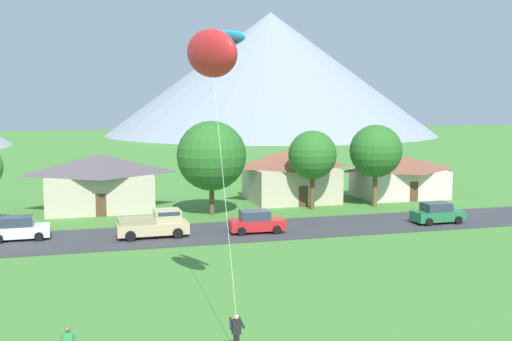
# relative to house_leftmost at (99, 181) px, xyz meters

# --- Properties ---
(road_strip) EXTENTS (160.00, 7.65, 0.08)m
(road_strip) POSITION_rel_house_leftmost_xyz_m (4.82, -12.45, -2.66)
(road_strip) COLOR #38383D
(road_strip) RESTS_ON ground
(mountain_far_east_ridge) EXTENTS (95.76, 95.76, 35.28)m
(mountain_far_east_ridge) POSITION_rel_house_leftmost_xyz_m (52.01, 118.12, 14.94)
(mountain_far_east_ridge) COLOR gray
(mountain_far_east_ridge) RESTS_ON ground
(house_leftmost) EXTENTS (10.18, 6.76, 5.22)m
(house_leftmost) POSITION_rel_house_leftmost_xyz_m (0.00, 0.00, 0.00)
(house_leftmost) COLOR beige
(house_leftmost) RESTS_ON ground
(house_left_center) EXTENTS (8.89, 8.13, 5.28)m
(house_left_center) POSITION_rel_house_leftmost_xyz_m (18.68, 0.65, 0.03)
(house_left_center) COLOR beige
(house_left_center) RESTS_ON ground
(house_right_center) EXTENTS (9.41, 6.62, 4.39)m
(house_right_center) POSITION_rel_house_leftmost_xyz_m (30.38, -0.13, -0.43)
(house_right_center) COLOR beige
(house_right_center) RESTS_ON ground
(tree_near_left) EXTENTS (6.13, 6.13, 8.32)m
(tree_near_left) POSITION_rel_house_leftmost_xyz_m (9.47, -4.92, 2.54)
(tree_near_left) COLOR brown
(tree_near_left) RESTS_ON ground
(tree_left_of_center) EXTENTS (4.50, 4.50, 7.32)m
(tree_left_of_center) POSITION_rel_house_leftmost_xyz_m (19.06, -4.48, 2.35)
(tree_left_of_center) COLOR brown
(tree_left_of_center) RESTS_ON ground
(tree_right_of_center) EXTENTS (4.96, 4.96, 7.81)m
(tree_right_of_center) POSITION_rel_house_leftmost_xyz_m (25.30, -4.81, 2.60)
(tree_right_of_center) COLOR brown
(tree_right_of_center) RESTS_ON ground
(parked_car_red_west_end) EXTENTS (4.28, 2.23, 1.68)m
(parked_car_red_west_end) POSITION_rel_house_leftmost_xyz_m (11.19, -13.35, -1.84)
(parked_car_red_west_end) COLOR red
(parked_car_red_west_end) RESTS_ON road_strip
(parked_car_white_mid_west) EXTENTS (4.23, 2.13, 1.68)m
(parked_car_white_mid_west) POSITION_rel_house_leftmost_xyz_m (-5.99, -11.16, -1.84)
(parked_car_white_mid_west) COLOR white
(parked_car_white_mid_west) RESTS_ON road_strip
(parked_car_green_mid_east) EXTENTS (4.23, 2.13, 1.68)m
(parked_car_green_mid_east) POSITION_rel_house_leftmost_xyz_m (26.50, -13.79, -1.84)
(parked_car_green_mid_east) COLOR #237042
(parked_car_green_mid_east) RESTS_ON road_strip
(pickup_truck_sand_west_side) EXTENTS (5.24, 2.41, 1.99)m
(pickup_truck_sand_west_side) POSITION_rel_house_leftmost_xyz_m (3.55, -12.87, -1.64)
(pickup_truck_sand_west_side) COLOR #C6B284
(pickup_truck_sand_west_side) RESTS_ON road_strip
(kite_flyer_with_kite) EXTENTS (2.73, 5.58, 13.26)m
(kite_flyer_with_kite) POSITION_rel_house_leftmost_xyz_m (4.15, -31.73, 9.34)
(kite_flyer_with_kite) COLOR black
(kite_flyer_with_kite) RESTS_ON ground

